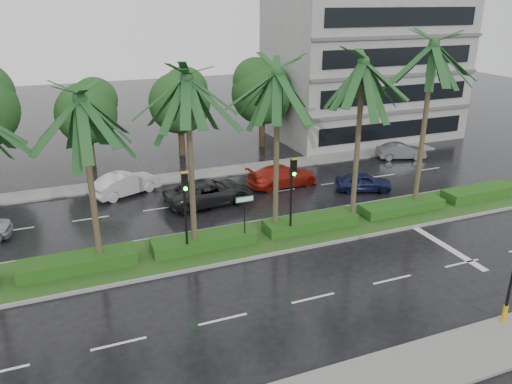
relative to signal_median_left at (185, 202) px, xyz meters
name	(u,v)px	position (x,y,z in m)	size (l,w,h in m)	color
ground	(267,247)	(4.00, -0.30, -3.00)	(120.00, 120.00, 0.00)	black
near_sidewalk	(388,378)	(4.00, -10.50, -2.94)	(40.00, 2.40, 0.12)	slate
far_sidewalk	(201,174)	(4.00, 11.70, -2.94)	(40.00, 2.00, 0.12)	slate
median	(259,238)	(4.00, 0.70, -2.92)	(36.00, 4.00, 0.15)	gray
hedge	(259,231)	(4.00, 0.70, -2.55)	(35.20, 1.40, 0.60)	#174A15
lane_markings	(323,240)	(7.04, -0.73, -2.99)	(34.00, 13.06, 0.01)	silver
palm_row	(235,88)	(2.76, 0.72, 4.92)	(26.30, 4.20, 10.21)	#453928
signal_median_left	(185,202)	(0.00, 0.00, 0.00)	(0.34, 0.42, 4.36)	black
signal_median_right	(292,186)	(5.50, 0.00, 0.00)	(0.34, 0.42, 4.36)	black
street_sign	(245,208)	(3.00, 0.18, -0.87)	(0.95, 0.09, 2.60)	black
bg_trees	(169,98)	(3.20, 17.29, 1.65)	(33.09, 5.46, 7.88)	#352618
building	(363,68)	(21.00, 17.70, 3.00)	(16.00, 10.00, 12.00)	gray
car_white	(126,184)	(-1.50, 9.86, -2.26)	(4.46, 1.55, 1.47)	silver
car_darkgrey	(209,192)	(3.00, 6.39, -2.24)	(5.43, 2.50, 1.51)	black
car_red	(283,176)	(8.50, 7.55, -2.30)	(4.84, 1.97, 1.40)	#A01C11
car_blue	(363,182)	(13.00, 4.74, -2.38)	(3.64, 1.46, 1.24)	#161B43
car_grey	(401,151)	(19.71, 9.67, -2.38)	(3.76, 1.31, 1.24)	#545859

